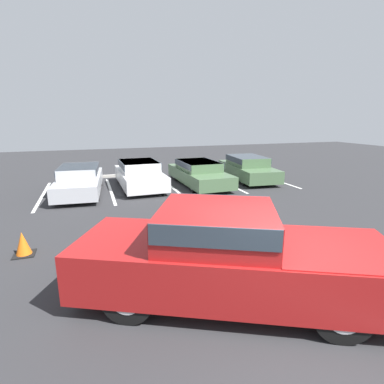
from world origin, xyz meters
name	(u,v)px	position (x,y,z in m)	size (l,w,h in m)	color
ground_plane	(287,324)	(0.00, 0.00, 0.00)	(60.00, 60.00, 0.00)	#2D2D30
stall_stripe_a	(43,195)	(-4.90, 10.48, 0.00)	(0.12, 5.30, 0.01)	white
stall_stripe_b	(111,190)	(-2.05, 10.48, 0.00)	(0.12, 5.30, 0.01)	white
stall_stripe_c	(170,186)	(0.81, 10.48, 0.00)	(0.12, 5.30, 0.01)	white
stall_stripe_d	(223,182)	(3.66, 10.48, 0.00)	(0.12, 5.30, 0.01)	white
stall_stripe_e	(270,178)	(6.52, 10.48, 0.00)	(0.12, 5.30, 0.01)	white
pickup_truck	(232,256)	(-0.56, 0.92, 0.87)	(5.84, 4.25, 1.75)	#A51919
parked_sedan_a	(80,179)	(-3.34, 10.32, 0.65)	(2.11, 4.76, 1.21)	#B7BABF
parked_sedan_b	(139,174)	(-0.65, 10.66, 0.67)	(1.93, 4.44, 1.27)	silver
parked_sedan_c	(199,172)	(2.23, 10.29, 0.63)	(1.91, 4.82, 1.18)	#4C6B47
parked_sedan_d	(247,167)	(5.18, 10.68, 0.67)	(2.24, 4.77, 1.25)	#4C6B47
traffic_cone	(23,244)	(-4.54, 4.23, 0.28)	(0.49, 0.49, 0.59)	black
wheel_stop_curb	(103,176)	(-2.24, 13.68, 0.07)	(1.68, 0.20, 0.14)	#B7B2A8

